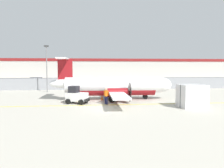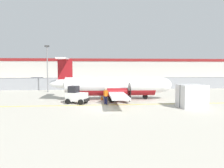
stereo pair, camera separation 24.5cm
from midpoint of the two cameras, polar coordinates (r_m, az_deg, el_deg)
The scene contains 19 objects.
ground_plane at distance 22.52m, azimuth -0.61°, elevation -5.47°, with size 140.00×140.00×0.01m.
perimeter_fence at distance 38.26m, azimuth -2.64°, elevation 0.23°, with size 98.00×0.10×2.10m.
parking_lot_strip at distance 49.80m, azimuth -3.29°, elevation -0.05°, with size 98.00×17.00×0.12m.
background_building at distance 68.13m, azimuth -3.90°, elevation 3.81°, with size 91.00×8.10×6.50m.
commuter_airplane at distance 26.06m, azimuth 1.05°, elevation -0.59°, with size 14.65×16.03×4.92m.
baggage_tug at distance 23.50m, azimuth -9.03°, elevation -3.01°, with size 2.57×2.08×1.88m.
ground_crew_worker at distance 22.76m, azimuth -1.33°, elevation -2.95°, with size 0.49×0.48×1.70m.
cargo_container at distance 22.32m, azimuth 20.38°, elevation -2.98°, with size 2.53×2.15×2.20m.
traffic_cone_near_left at distance 28.45m, azimuth -0.37°, elevation -2.79°, with size 0.36×0.36×0.64m.
traffic_cone_near_right at distance 26.13m, azimuth -2.39°, elevation -3.43°, with size 0.36×0.36×0.64m.
parked_car_0 at distance 51.03m, azimuth -18.95°, elevation 0.77°, with size 4.38×2.42×1.58m.
parked_car_1 at distance 44.49m, azimuth -16.51°, elevation 0.34°, with size 4.38×2.40×1.58m.
parked_car_2 at distance 56.05m, azimuth -11.21°, elevation 1.21°, with size 4.37×2.39×1.58m.
parked_car_3 at distance 45.63m, azimuth -6.78°, elevation 0.58°, with size 4.32×2.26×1.58m.
parked_car_4 at distance 46.95m, azimuth 0.73°, elevation 0.72°, with size 4.21×2.01×1.58m.
parked_car_5 at distance 48.66m, azimuth 3.03°, elevation 0.84°, with size 4.38×2.42×1.58m.
parked_car_6 at distance 50.17m, azimuth 9.77°, elevation 0.88°, with size 4.21×2.01×1.58m.
parked_car_7 at distance 48.55m, azimuth 13.72°, elevation 0.71°, with size 4.34×2.31×1.58m.
apron_light_pole at distance 35.57m, azimuth -16.36°, elevation 4.89°, with size 0.70×0.30×7.27m.
Camera 2 is at (-1.76, -20.13, 3.82)m, focal length 35.00 mm.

